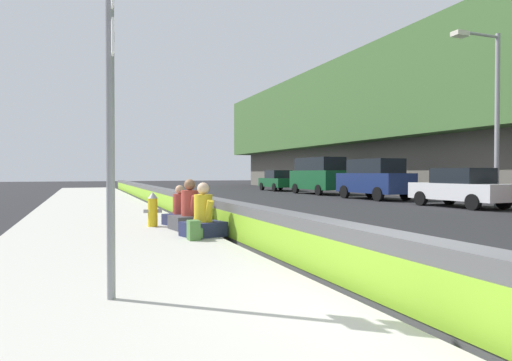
% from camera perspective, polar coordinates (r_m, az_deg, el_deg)
% --- Properties ---
extents(ground_plane, '(160.00, 160.00, 0.00)m').
position_cam_1_polar(ground_plane, '(5.24, 18.29, -15.83)').
color(ground_plane, '#232326').
rests_on(ground_plane, ground).
extents(sidewalk_strip, '(80.00, 4.40, 0.14)m').
position_cam_1_polar(sidewalk_strip, '(4.17, -13.05, -19.29)').
color(sidewalk_strip, '#B5B2A8').
rests_on(sidewalk_strip, ground_plane).
extents(jersey_barrier, '(76.00, 0.45, 0.85)m').
position_cam_1_polar(jersey_barrier, '(5.13, 18.28, -11.30)').
color(jersey_barrier, '#545456').
rests_on(jersey_barrier, ground_plane).
extents(route_sign_post, '(0.44, 0.09, 3.60)m').
position_cam_1_polar(route_sign_post, '(5.16, -17.90, 8.72)').
color(route_sign_post, gray).
rests_on(route_sign_post, sidewalk_strip).
extents(fire_hydrant, '(0.26, 0.46, 0.88)m').
position_cam_1_polar(fire_hydrant, '(11.78, -12.94, -3.52)').
color(fire_hydrant, gold).
rests_on(fire_hydrant, sidewalk_strip).
extents(seated_person_foreground, '(0.90, 0.99, 1.16)m').
position_cam_1_polar(seated_person_foreground, '(9.83, -6.69, -4.91)').
color(seated_person_foreground, '#23284C').
rests_on(seated_person_foreground, sidewalk_strip).
extents(seated_person_middle, '(0.87, 0.98, 1.22)m').
position_cam_1_polar(seated_person_middle, '(11.10, -8.38, -4.14)').
color(seated_person_middle, '#424247').
rests_on(seated_person_middle, sidewalk_strip).
extents(seated_person_rear, '(0.83, 0.91, 1.04)m').
position_cam_1_polar(seated_person_rear, '(12.10, -9.61, -3.97)').
color(seated_person_rear, '#23284C').
rests_on(seated_person_rear, sidewalk_strip).
extents(backpack, '(0.32, 0.28, 0.40)m').
position_cam_1_polar(backpack, '(9.32, -7.83, -6.27)').
color(backpack, '#4C7A3D').
rests_on(backpack, sidewalk_strip).
extents(street_lamp, '(0.44, 2.56, 7.54)m').
position_cam_1_polar(street_lamp, '(22.15, 27.54, 8.81)').
color(street_lamp, '#9E9EA3').
rests_on(street_lamp, ground_plane).
extents(parked_car_third, '(4.55, 2.05, 1.71)m').
position_cam_1_polar(parked_car_third, '(21.59, 24.48, -0.81)').
color(parked_car_third, silver).
rests_on(parked_car_third, ground_plane).
extents(parked_car_fourth, '(4.86, 2.19, 2.28)m').
position_cam_1_polar(parked_car_fourth, '(26.30, 14.74, 0.25)').
color(parked_car_fourth, navy).
rests_on(parked_car_fourth, ground_plane).
extents(parked_car_midline, '(5.15, 2.21, 2.56)m').
position_cam_1_polar(parked_car_midline, '(31.87, 7.94, 0.71)').
color(parked_car_midline, '#145128').
rests_on(parked_car_midline, ground_plane).
extents(parked_car_far, '(4.54, 2.04, 1.71)m').
position_cam_1_polar(parked_car_far, '(37.69, 2.78, 0.01)').
color(parked_car_far, '#145128').
rests_on(parked_car_far, ground_plane).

